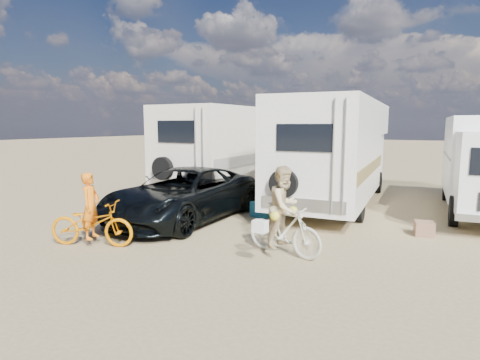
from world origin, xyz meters
The scene contains 10 objects.
ground centered at (0.00, 0.00, 0.00)m, with size 140.00×140.00×0.00m, color #9D875E.
rv_main centered at (-0.36, 6.54, 1.81)m, with size 2.66×9.21×3.62m, color white, non-canonical shape.
rv_left centered at (-4.79, 7.23, 1.74)m, with size 2.75×8.96×3.48m, color white, non-canonical shape.
dark_suv centered at (-3.44, 1.52, 0.77)m, with size 2.56×5.55×1.54m, color black.
bike_man centered at (-3.72, -1.57, 0.53)m, with size 0.70×2.02×1.06m, color #CD6D00.
bike_woman centered at (0.42, 0.09, 0.56)m, with size 0.52×1.86×1.12m, color #BABBA1.
rider_man centered at (-3.72, -1.57, 0.77)m, with size 0.56×0.37×1.55m, color orange.
rider_woman centered at (0.42, 0.09, 0.88)m, with size 0.86×0.67×1.77m, color tan.
cooler centered at (-1.64, 3.03, 0.23)m, with size 0.58×0.42×0.46m, color #1C6380.
crate centered at (2.91, 3.28, 0.18)m, with size 0.45×0.45×0.36m, color brown.
Camera 1 is at (3.84, -7.71, 2.82)m, focal length 30.01 mm.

